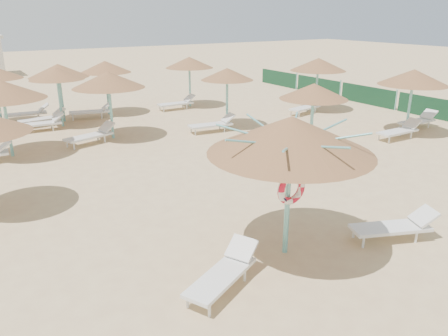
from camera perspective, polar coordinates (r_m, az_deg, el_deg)
ground at (r=10.11m, az=8.57°, el=-9.56°), size 120.00×120.00×0.00m
main_palapa at (r=8.71m, az=8.74°, el=4.20°), size 3.35×3.35×3.00m
lounger_main_a at (r=8.37m, az=0.04°, el=-13.44°), size 1.92×1.33×0.68m
lounger_main_b at (r=10.70m, az=21.52°, el=-7.06°), size 2.00×1.24×0.70m
palapa_field at (r=19.08m, az=-8.40°, el=11.63°), size 20.19×13.66×2.73m
windbreak_fence at (r=26.24m, az=18.31°, el=8.98°), size 0.08×19.84×1.10m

